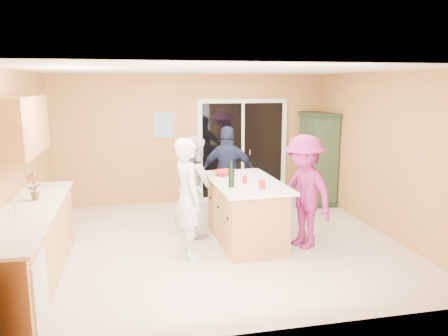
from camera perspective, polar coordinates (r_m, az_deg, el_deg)
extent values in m
plane|color=beige|center=(6.81, -1.07, -9.75)|extent=(5.50, 5.50, 0.00)
cube|color=white|center=(6.37, -1.16, 12.68)|extent=(5.50, 5.00, 0.10)
cube|color=#E2AB5D|center=(8.91, -4.19, 3.78)|extent=(5.50, 0.10, 2.60)
cube|color=#E2AB5D|center=(4.10, 5.58, -4.79)|extent=(5.50, 0.10, 2.60)
cube|color=#E2AB5D|center=(6.54, -25.51, 0.12)|extent=(0.10, 5.00, 2.60)
cube|color=#E2AB5D|center=(7.49, 20.04, 1.78)|extent=(0.10, 5.00, 2.60)
cube|color=tan|center=(5.84, -23.93, -9.63)|extent=(0.60, 3.00, 0.90)
cube|color=silver|center=(4.86, -26.42, -14.64)|extent=(0.62, 0.60, 0.72)
cube|color=silver|center=(5.69, -24.15, -5.19)|extent=(0.65, 3.05, 0.04)
cylinder|color=silver|center=(5.18, -25.58, -4.88)|extent=(0.02, 0.02, 0.30)
cube|color=tan|center=(6.23, -24.79, 5.04)|extent=(0.35, 1.60, 0.75)
cube|color=white|center=(9.11, 2.42, 2.38)|extent=(1.90, 0.05, 2.10)
cube|color=black|center=(9.10, 2.44, 2.36)|extent=(1.70, 0.03, 1.94)
cube|color=white|center=(9.10, 2.45, 2.36)|extent=(0.06, 0.04, 1.94)
cube|color=silver|center=(9.13, 3.38, 2.07)|extent=(0.02, 0.03, 0.12)
cube|color=tan|center=(8.80, -7.76, 5.59)|extent=(0.46, 0.03, 0.56)
cube|color=#5179A8|center=(8.79, -7.75, 5.58)|extent=(0.38, 0.02, 0.48)
cube|color=tan|center=(6.75, 2.80, -5.83)|extent=(0.88, 1.64, 0.92)
cube|color=silver|center=(6.63, 2.84, -1.86)|extent=(1.04, 1.85, 0.04)
cube|color=black|center=(6.88, 2.77, -9.08)|extent=(0.79, 1.56, 0.10)
cube|color=#1E3120|center=(9.26, 11.95, -4.01)|extent=(0.51, 0.97, 0.11)
cube|color=#304830|center=(9.08, 12.16, 1.22)|extent=(0.46, 0.91, 1.71)
cube|color=#1E3120|center=(8.97, 12.39, 6.86)|extent=(0.53, 1.00, 0.07)
imported|color=silver|center=(6.11, -4.72, -3.90)|extent=(0.51, 0.68, 1.69)
imported|color=#B1B0B3|center=(7.05, -3.73, -2.26)|extent=(0.72, 0.87, 1.60)
imported|color=#1C213E|center=(7.77, 0.55, -0.69)|extent=(1.05, 0.63, 1.68)
imported|color=#7D1B5D|center=(6.54, 10.39, -3.06)|extent=(0.97, 1.24, 1.69)
imported|color=red|center=(7.00, 0.09, -0.65)|extent=(0.41, 0.41, 0.08)
imported|color=#AF111F|center=(6.07, -23.58, -2.21)|extent=(0.20, 0.14, 0.36)
cylinder|color=red|center=(6.46, 2.71, -1.52)|extent=(0.08, 0.08, 0.11)
cylinder|color=red|center=(6.13, 4.99, -2.15)|extent=(0.10, 0.10, 0.12)
cylinder|color=black|center=(6.20, 0.97, -1.25)|extent=(0.09, 0.09, 0.27)
cylinder|color=black|center=(6.17, 0.98, 0.47)|extent=(0.03, 0.03, 0.10)
cylinder|color=silver|center=(7.02, 0.39, -0.89)|extent=(0.29, 0.29, 0.02)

